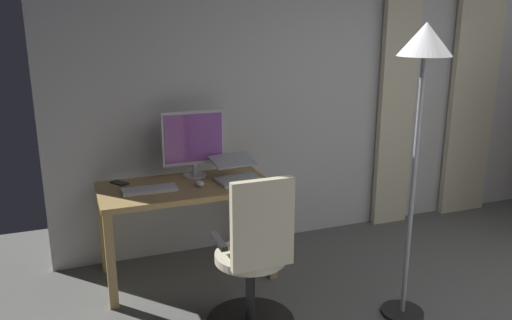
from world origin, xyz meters
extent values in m
cube|color=silver|center=(0.00, -2.63, 1.38)|extent=(5.37, 0.10, 2.75)
cube|color=beige|center=(-1.24, -2.52, 1.19)|extent=(0.52, 0.06, 2.39)
cube|color=beige|center=(-0.36, -2.52, 1.19)|extent=(0.35, 0.06, 2.39)
cube|color=tan|center=(1.70, -2.16, 0.70)|extent=(1.25, 0.64, 0.04)
cube|color=tan|center=(1.12, -1.88, 0.34)|extent=(0.06, 0.06, 0.68)
cube|color=tan|center=(2.29, -1.88, 0.34)|extent=(0.06, 0.06, 0.68)
cube|color=tan|center=(1.12, -2.44, 0.34)|extent=(0.06, 0.06, 0.68)
cube|color=tan|center=(2.29, -2.44, 0.34)|extent=(0.06, 0.06, 0.68)
sphere|color=black|center=(1.24, -1.33, 0.03)|extent=(0.05, 0.05, 0.05)
sphere|color=black|center=(1.42, -1.58, 0.03)|extent=(0.05, 0.05, 0.05)
sphere|color=black|center=(1.71, -1.48, 0.03)|extent=(0.05, 0.05, 0.05)
cylinder|color=black|center=(1.50, -1.33, 0.25)|extent=(0.06, 0.06, 0.43)
cylinder|color=beige|center=(1.50, -1.33, 0.49)|extent=(0.44, 0.44, 0.05)
cube|color=beige|center=(1.50, -1.13, 0.78)|extent=(0.37, 0.05, 0.53)
cube|color=black|center=(1.70, -1.33, 0.63)|extent=(0.04, 0.24, 0.03)
cube|color=black|center=(1.30, -1.33, 0.63)|extent=(0.04, 0.24, 0.03)
cylinder|color=silver|center=(1.58, -2.36, 0.73)|extent=(0.18, 0.18, 0.01)
cylinder|color=silver|center=(1.58, -2.36, 0.78)|extent=(0.04, 0.04, 0.08)
cube|color=silver|center=(1.58, -2.36, 1.03)|extent=(0.48, 0.03, 0.42)
cube|color=purple|center=(1.58, -2.34, 1.03)|extent=(0.45, 0.01, 0.37)
cube|color=silver|center=(1.97, -2.11, 0.73)|extent=(0.38, 0.14, 0.02)
cube|color=#B7BCC1|center=(1.31, -2.10, 0.73)|extent=(0.35, 0.26, 0.02)
cube|color=#B7BCC1|center=(1.32, -2.22, 0.86)|extent=(0.34, 0.26, 0.06)
ellipsoid|color=white|center=(1.61, -2.10, 0.74)|extent=(0.06, 0.10, 0.04)
cube|color=#232328|center=(2.15, -2.36, 0.73)|extent=(0.13, 0.16, 0.01)
cylinder|color=black|center=(0.50, -1.11, 0.01)|extent=(0.28, 0.28, 0.02)
cylinder|color=#A5A5A8|center=(0.50, -1.11, 0.85)|extent=(0.03, 0.03, 1.69)
cone|color=white|center=(0.50, -1.11, 1.79)|extent=(0.32, 0.32, 0.19)
camera|label=1|loc=(2.49, 1.37, 1.90)|focal=35.95mm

